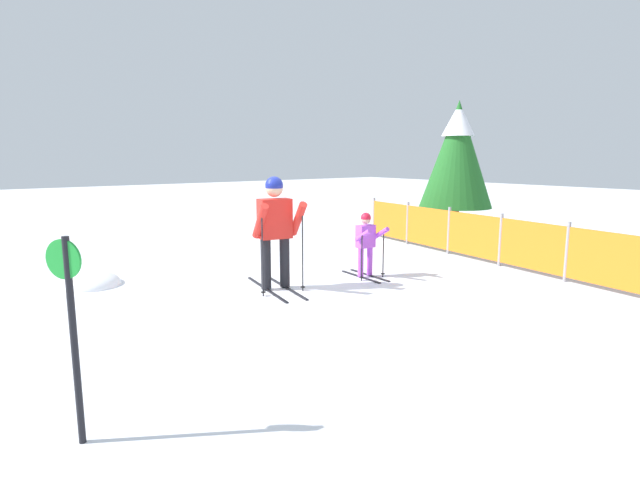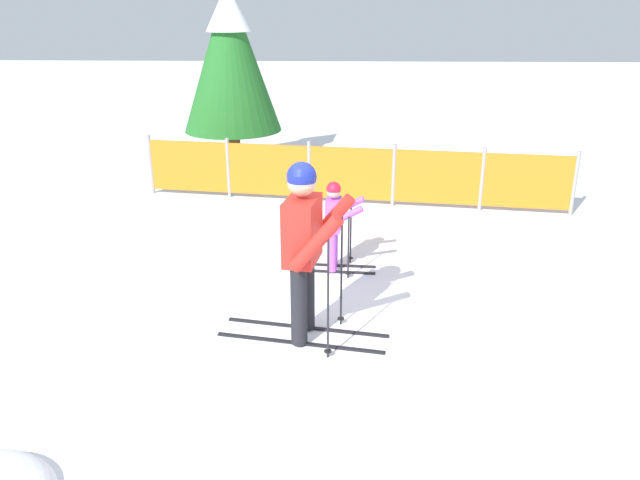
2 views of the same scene
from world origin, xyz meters
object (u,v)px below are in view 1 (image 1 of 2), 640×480
skier_adult (275,223)px  conifer_far (457,153)px  skier_child (366,240)px  safety_fence (473,235)px  trail_marker (71,319)px

skier_adult → conifer_far: size_ratio=0.51×
skier_adult → skier_child: skier_adult is taller
skier_child → safety_fence: 2.69m
skier_child → trail_marker: 5.63m
skier_adult → trail_marker: skier_adult is taller
skier_child → safety_fence: (0.22, 2.68, -0.15)m
skier_adult → safety_fence: skier_adult is taller
skier_adult → safety_fence: 4.39m
conifer_far → safety_fence: bearing=-45.8°
safety_fence → conifer_far: bearing=134.2°
trail_marker → conifer_far: bearing=114.2°
skier_adult → safety_fence: size_ratio=0.26×
skier_child → safety_fence: skier_child is taller
skier_child → trail_marker: trail_marker is taller
conifer_far → trail_marker: size_ratio=2.28×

